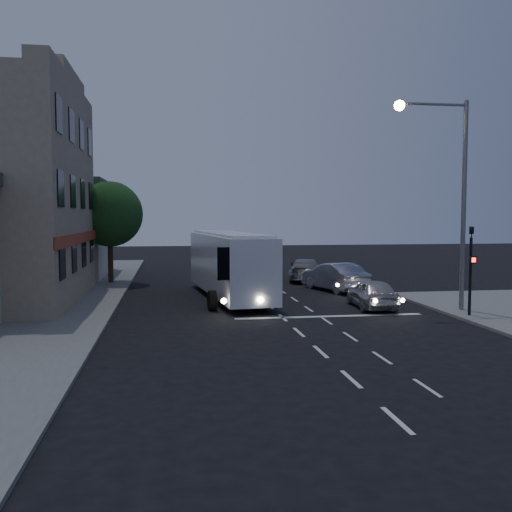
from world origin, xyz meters
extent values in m
plane|color=black|center=(0.00, 0.00, 0.00)|extent=(120.00, 120.00, 0.00)
cube|color=silver|center=(0.00, -10.00, 0.01)|extent=(0.12, 1.60, 0.01)
cube|color=silver|center=(0.00, -7.00, 0.01)|extent=(0.12, 1.60, 0.01)
cube|color=silver|center=(0.00, -4.00, 0.01)|extent=(0.12, 1.60, 0.01)
cube|color=silver|center=(0.00, -1.00, 0.01)|extent=(0.12, 1.60, 0.01)
cube|color=silver|center=(0.00, 2.00, 0.01)|extent=(0.12, 1.60, 0.01)
cube|color=silver|center=(0.00, 5.00, 0.01)|extent=(0.12, 1.60, 0.01)
cube|color=silver|center=(0.00, 8.00, 0.01)|extent=(0.12, 1.60, 0.01)
cube|color=silver|center=(0.00, 11.00, 0.01)|extent=(0.12, 1.60, 0.01)
cube|color=silver|center=(0.00, 14.00, 0.01)|extent=(0.12, 1.60, 0.01)
cube|color=silver|center=(0.00, 17.00, 0.01)|extent=(0.12, 1.60, 0.01)
cube|color=silver|center=(1.60, -8.00, 0.01)|extent=(0.10, 1.50, 0.01)
cube|color=silver|center=(1.60, -5.00, 0.01)|extent=(0.10, 1.50, 0.01)
cube|color=silver|center=(1.60, -2.00, 0.01)|extent=(0.10, 1.50, 0.01)
cube|color=silver|center=(1.60, 1.00, 0.01)|extent=(0.10, 1.50, 0.01)
cube|color=silver|center=(1.60, 4.00, 0.01)|extent=(0.10, 1.50, 0.01)
cube|color=silver|center=(1.60, 7.00, 0.01)|extent=(0.10, 1.50, 0.01)
cube|color=silver|center=(1.60, 10.00, 0.01)|extent=(0.10, 1.50, 0.01)
cube|color=silver|center=(1.60, 13.00, 0.01)|extent=(0.10, 1.50, 0.01)
cube|color=silver|center=(1.60, 16.00, 0.01)|extent=(0.10, 1.50, 0.01)
cube|color=silver|center=(1.60, 19.00, 0.01)|extent=(0.10, 1.50, 0.01)
cube|color=silver|center=(2.00, 2.00, 0.01)|extent=(8.00, 0.35, 0.01)
cube|color=white|center=(-1.61, 7.97, 1.78)|extent=(3.47, 11.12, 2.92)
cube|color=white|center=(-1.61, 7.97, 3.28)|extent=(3.06, 10.72, 0.16)
cube|color=black|center=(-1.61, 2.55, 2.23)|extent=(2.10, 0.34, 1.37)
cube|color=black|center=(-0.47, 8.43, 2.37)|extent=(1.04, 9.06, 0.82)
cube|color=black|center=(-2.76, 8.43, 2.37)|extent=(1.04, 9.06, 0.82)
cube|color=#BE1200|center=(-0.46, 8.89, 1.37)|extent=(0.58, 4.99, 1.28)
cube|color=#BE1200|center=(-2.77, 8.89, 1.37)|extent=(0.58, 4.99, 1.28)
cylinder|color=black|center=(-2.75, 4.15, 0.46)|extent=(0.42, 0.94, 0.91)
cylinder|color=black|center=(-0.47, 4.15, 0.46)|extent=(0.42, 0.94, 0.91)
cylinder|color=black|center=(-2.75, 10.25, 0.46)|extent=(0.42, 0.94, 0.91)
cylinder|color=black|center=(-0.47, 10.25, 0.46)|extent=(0.42, 0.94, 0.91)
cylinder|color=black|center=(-2.75, 11.80, 0.46)|extent=(0.42, 0.94, 0.91)
cylinder|color=black|center=(-0.47, 11.80, 0.46)|extent=(0.42, 0.94, 0.91)
cylinder|color=#FFF2CC|center=(-2.39, 2.49, 0.68)|extent=(0.24, 0.07, 0.24)
cylinder|color=#FFF2CC|center=(-0.84, 2.49, 0.68)|extent=(0.24, 0.07, 0.24)
imported|color=#B5B5B5|center=(4.51, 3.80, 0.68)|extent=(1.85, 4.09, 1.36)
imported|color=#A3A3B5|center=(4.55, 9.91, 0.79)|extent=(2.91, 5.08, 1.58)
imported|color=gray|center=(4.12, 15.06, 0.72)|extent=(3.24, 5.33, 1.44)
cylinder|color=black|center=(7.60, 0.80, 1.72)|extent=(0.12, 0.12, 3.20)
imported|color=black|center=(7.60, 0.80, 3.77)|extent=(0.15, 0.18, 0.90)
cube|color=black|center=(7.60, 0.62, 2.42)|extent=(0.25, 0.12, 0.30)
cube|color=#FF0C0C|center=(7.60, 0.55, 2.42)|extent=(0.16, 0.02, 0.18)
cylinder|color=slate|center=(8.00, 2.20, 4.62)|extent=(0.20, 0.20, 9.00)
cylinder|color=slate|center=(6.50, 2.20, 8.92)|extent=(3.00, 0.12, 0.12)
sphere|color=#FFBF59|center=(5.00, 2.20, 8.82)|extent=(0.44, 0.44, 0.44)
cube|color=tan|center=(-9.50, 8.00, 10.37)|extent=(1.00, 12.00, 0.50)
cube|color=tan|center=(-9.50, 8.00, 10.87)|extent=(1.00, 6.00, 0.50)
cube|color=#9F3E23|center=(-8.95, 8.00, 3.12)|extent=(0.15, 12.00, 0.50)
cube|color=black|center=(-8.98, 3.50, 2.32)|extent=(0.06, 1.30, 1.50)
cube|color=black|center=(-8.98, 6.50, 2.32)|extent=(0.06, 1.30, 1.50)
cube|color=black|center=(-8.98, 9.50, 2.32)|extent=(0.06, 1.30, 1.50)
cube|color=black|center=(-8.98, 12.50, 2.32)|extent=(0.06, 1.30, 1.50)
cube|color=black|center=(-8.98, 3.50, 5.32)|extent=(0.06, 1.30, 1.50)
cube|color=black|center=(-8.98, 6.50, 5.32)|extent=(0.06, 1.30, 1.50)
cube|color=black|center=(-8.98, 9.50, 5.32)|extent=(0.06, 1.30, 1.50)
cube|color=black|center=(-8.98, 12.50, 5.32)|extent=(0.06, 1.30, 1.50)
cube|color=black|center=(-8.98, 3.50, 8.32)|extent=(0.06, 1.30, 1.50)
cube|color=black|center=(-8.98, 6.50, 8.32)|extent=(0.06, 1.30, 1.50)
cube|color=black|center=(-8.98, 9.50, 8.32)|extent=(0.06, 1.30, 1.50)
cube|color=black|center=(-8.98, 12.50, 8.32)|extent=(0.06, 1.30, 1.50)
cube|color=#A39C93|center=(-13.50, 20.00, 3.12)|extent=(9.00, 9.00, 6.00)
cube|color=#3C4C41|center=(-13.50, 20.00, 6.37)|extent=(9.40, 9.40, 0.50)
cylinder|color=black|center=(-8.20, 15.00, 1.52)|extent=(0.32, 0.32, 2.80)
sphere|color=black|center=(-8.20, 15.00, 4.32)|extent=(4.00, 4.00, 4.00)
sphere|color=#29621F|center=(-8.00, 15.60, 5.02)|extent=(2.60, 2.60, 2.60)
sphere|color=black|center=(-8.50, 14.40, 4.72)|extent=(2.40, 2.40, 2.40)
camera|label=1|loc=(-4.58, -20.87, 4.19)|focal=40.00mm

